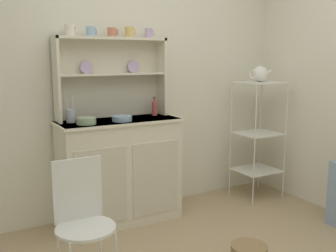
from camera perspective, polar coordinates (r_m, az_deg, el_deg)
The scene contains 15 objects.
wall_back at distance 3.72m, azimuth -5.25°, elevation 6.77°, with size 3.84×0.05×2.50m, color silver.
hutch_cabinet at distance 3.52m, azimuth -7.00°, elevation -6.33°, with size 1.07×0.45×0.92m.
hutch_shelf_unit at distance 3.53m, azimuth -8.34°, elevation 7.85°, with size 1.00×0.18×0.71m.
bakers_rack at distance 4.14m, azimuth 12.93°, elevation -0.27°, with size 0.43×0.39×1.21m.
wire_chair at distance 2.49m, azimuth -12.33°, elevation -12.43°, with size 0.36×0.36×0.85m.
cup_cream_0 at distance 3.38m, azimuth -14.06°, elevation 13.35°, with size 0.10×0.08×0.09m.
cup_sky_1 at distance 3.44m, azimuth -11.14°, elevation 13.31°, with size 0.08×0.07×0.08m.
cup_terracotta_2 at distance 3.50m, azimuth -8.14°, elevation 13.31°, with size 0.09×0.08×0.08m.
cup_gold_3 at distance 3.57m, azimuth -5.62°, elevation 13.42°, with size 0.09×0.08×0.09m.
cup_lilac_4 at distance 3.65m, azimuth -2.82°, elevation 13.32°, with size 0.08×0.07×0.09m.
bowl_mixing_large at distance 3.24m, azimuth -11.78°, elevation 0.74°, with size 0.16×0.16×0.05m, color #9EB78E.
bowl_floral_medium at distance 3.35m, azimuth -6.69°, elevation 1.09°, with size 0.17×0.17×0.05m, color #8EB2D1.
jam_bottle at distance 3.66m, azimuth -1.96°, elevation 2.63°, with size 0.05×0.05×0.17m.
utensil_jar at distance 3.36m, azimuth -13.94°, elevation 1.52°, with size 0.08×0.08×0.23m.
porcelain_teapot at distance 4.08m, azimuth 13.22°, elevation 7.36°, with size 0.25×0.16×0.18m.
Camera 1 is at (-1.53, -1.76, 1.46)m, focal length 41.99 mm.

